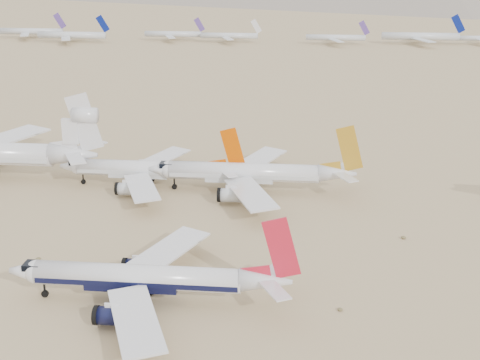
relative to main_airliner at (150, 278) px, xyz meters
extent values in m
plane|color=#8F7753|center=(6.19, -1.31, -4.37)|extent=(7000.00, 7000.00, 0.00)
cylinder|color=silver|center=(-2.03, 0.00, 0.19)|extent=(33.58, 3.97, 3.97)
cube|color=black|center=(-2.03, 0.00, -0.30)|extent=(32.91, 4.03, 0.89)
sphere|color=silver|center=(-18.82, 0.00, 0.19)|extent=(3.97, 3.97, 3.97)
cube|color=black|center=(-19.42, 0.00, 1.29)|extent=(2.78, 2.58, 0.99)
cone|color=silver|center=(18.72, 0.00, 0.49)|extent=(8.39, 3.97, 3.97)
cube|color=silver|center=(0.56, -11.78, -0.50)|extent=(12.97, 20.43, 0.62)
cube|color=silver|center=(20.35, -3.86, 0.99)|extent=(5.33, 6.97, 0.24)
cylinder|color=black|center=(-3.90, -8.25, -2.29)|extent=(4.66, 2.86, 2.86)
cube|color=silver|center=(0.56, 11.78, -0.50)|extent=(12.97, 20.43, 0.62)
cube|color=silver|center=(20.35, 3.86, 0.99)|extent=(5.33, 6.97, 0.24)
cylinder|color=black|center=(-3.90, 8.25, -2.29)|extent=(4.66, 2.86, 2.86)
cube|color=red|center=(21.05, 0.00, 6.28)|extent=(6.36, 0.32, 10.49)
cylinder|color=black|center=(-17.83, 0.00, -3.77)|extent=(1.19, 0.50, 1.19)
cylinder|color=black|center=(-0.63, -2.78, -3.54)|extent=(1.67, 0.99, 1.67)
cylinder|color=black|center=(-0.63, 2.78, -3.54)|extent=(1.67, 0.99, 1.67)
cylinder|color=silver|center=(10.12, 53.47, 0.56)|extent=(35.31, 4.29, 4.29)
cube|color=silver|center=(10.12, 53.47, 0.03)|extent=(34.60, 4.35, 0.97)
sphere|color=silver|center=(-7.54, 53.47, 0.56)|extent=(4.29, 4.29, 4.29)
cube|color=black|center=(-8.18, 53.47, 1.74)|extent=(3.00, 2.79, 1.07)
cone|color=silver|center=(31.94, 53.47, 0.89)|extent=(8.83, 4.29, 4.29)
cube|color=silver|center=(12.84, 41.03, -0.19)|extent=(13.64, 21.49, 0.66)
cube|color=silver|center=(33.65, 49.40, 1.42)|extent=(5.60, 7.33, 0.26)
cylinder|color=silver|center=(8.16, 44.74, -2.12)|extent=(4.90, 3.09, 3.09)
cube|color=silver|center=(12.84, 65.92, -0.19)|extent=(13.64, 21.49, 0.66)
cube|color=silver|center=(33.65, 57.55, 1.42)|extent=(5.60, 7.33, 0.26)
cylinder|color=silver|center=(8.16, 62.21, -2.12)|extent=(4.90, 3.09, 3.09)
cube|color=#BC8921|center=(34.39, 53.47, 7.00)|extent=(6.69, 0.34, 11.03)
cylinder|color=black|center=(-6.46, 53.47, -3.73)|extent=(1.29, 0.54, 1.29)
cylinder|color=black|center=(11.59, 50.47, -3.47)|extent=(1.80, 1.07, 1.80)
cylinder|color=black|center=(11.59, 56.48, -3.47)|extent=(1.80, 1.07, 1.80)
cylinder|color=silver|center=(-14.42, 54.97, 0.10)|extent=(31.78, 3.88, 3.88)
cube|color=silver|center=(-14.42, 54.97, -0.39)|extent=(31.14, 3.94, 0.87)
sphere|color=silver|center=(-30.31, 54.97, 0.10)|extent=(3.88, 3.88, 3.88)
cube|color=black|center=(-30.89, 54.97, 1.17)|extent=(2.72, 2.52, 0.97)
cone|color=silver|center=(5.22, 54.97, 0.39)|extent=(7.95, 3.88, 3.88)
cube|color=silver|center=(-11.97, 43.76, -0.58)|extent=(12.27, 19.34, 0.60)
cube|color=silver|center=(6.76, 51.30, 0.87)|extent=(5.04, 6.60, 0.23)
cylinder|color=silver|center=(-16.19, 47.10, -2.33)|extent=(4.41, 2.80, 2.80)
cube|color=silver|center=(-11.97, 66.18, -0.58)|extent=(12.27, 19.34, 0.60)
cube|color=silver|center=(6.76, 58.64, 0.87)|extent=(5.04, 6.60, 0.23)
cylinder|color=silver|center=(-16.19, 62.85, -2.33)|extent=(4.41, 2.80, 2.80)
cube|color=#CD4B00|center=(7.43, 54.97, 5.90)|extent=(6.02, 0.31, 9.92)
cylinder|color=black|center=(-29.34, 54.97, -3.79)|extent=(1.17, 0.49, 1.17)
cylinder|color=black|center=(-13.10, 52.25, -3.55)|extent=(1.63, 0.97, 1.63)
cylinder|color=black|center=(-13.10, 57.69, -3.55)|extent=(1.63, 0.97, 1.63)
cone|color=silver|center=(-31.89, 56.98, 2.53)|extent=(11.76, 5.63, 5.63)
cube|color=silver|center=(-29.61, 51.56, 3.23)|extent=(7.47, 9.76, 0.34)
cube|color=silver|center=(-57.33, 73.51, 1.12)|extent=(18.16, 28.62, 0.88)
cube|color=silver|center=(-29.61, 62.39, 3.23)|extent=(7.47, 9.76, 0.34)
cube|color=silver|center=(-28.63, 56.98, 10.65)|extent=(8.91, 0.45, 14.69)
cylinder|color=silver|center=(-28.30, 56.98, 12.47)|extent=(5.88, 3.65, 3.65)
cylinder|color=silver|center=(-149.85, 320.14, 0.03)|extent=(40.55, 4.01, 4.01)
cube|color=#55398C|center=(-130.77, 320.14, 6.81)|extent=(8.08, 0.40, 10.17)
cube|color=silver|center=(-149.85, 309.64, -0.57)|extent=(10.68, 18.67, 0.40)
cube|color=silver|center=(-149.85, 330.64, -0.57)|extent=(10.68, 18.67, 0.40)
cylinder|color=silver|center=(-117.92, 303.98, 0.09)|extent=(41.72, 4.12, 4.12)
cube|color=navy|center=(-98.29, 303.98, 7.06)|extent=(8.31, 0.41, 10.46)
cube|color=silver|center=(-117.92, 293.18, -0.53)|extent=(10.99, 19.20, 0.41)
cube|color=silver|center=(-117.92, 314.77, -0.53)|extent=(10.99, 19.20, 0.41)
cylinder|color=silver|center=(-58.42, 317.73, -0.23)|extent=(35.21, 3.48, 3.48)
cube|color=#55398C|center=(-41.86, 317.73, 5.65)|extent=(7.01, 0.35, 8.83)
cube|color=silver|center=(-58.42, 308.62, -0.75)|extent=(9.28, 16.21, 0.35)
cube|color=silver|center=(-58.42, 326.84, -0.75)|extent=(9.28, 16.21, 0.35)
cylinder|color=silver|center=(-23.03, 313.42, -0.25)|extent=(34.76, 3.44, 3.44)
cube|color=silver|center=(-6.67, 313.42, 5.56)|extent=(6.92, 0.34, 8.72)
cube|color=silver|center=(-23.03, 304.42, -0.77)|extent=(9.16, 16.00, 0.34)
cube|color=silver|center=(-23.03, 322.42, -0.77)|extent=(9.16, 16.00, 0.34)
cylinder|color=silver|center=(40.77, 310.53, -0.24)|extent=(34.97, 3.46, 3.46)
cube|color=#55398C|center=(57.22, 310.53, 5.60)|extent=(6.96, 0.35, 8.77)
cube|color=silver|center=(40.77, 301.48, -0.76)|extent=(9.21, 16.10, 0.35)
cube|color=silver|center=(40.77, 319.58, -0.76)|extent=(9.21, 16.10, 0.35)
cylinder|color=silver|center=(90.92, 317.18, 0.26)|extent=(45.20, 4.47, 4.47)
cube|color=navy|center=(112.20, 317.18, 7.82)|extent=(9.00, 0.45, 11.34)
cube|color=silver|center=(90.92, 305.48, -0.41)|extent=(11.91, 20.81, 0.45)
cube|color=silver|center=(90.92, 328.88, -0.41)|extent=(11.91, 20.81, 0.45)
cube|color=silver|center=(126.86, 325.52, -0.96)|extent=(7.73, 13.50, 0.29)
ellipsoid|color=brown|center=(-24.21, 13.09, -4.08)|extent=(0.98, 0.98, 0.54)
ellipsoid|color=brown|center=(30.59, 0.29, -4.12)|extent=(0.84, 0.84, 0.46)
ellipsoid|color=brown|center=(44.29, 29.59, -4.08)|extent=(0.98, 0.98, 0.54)
camera|label=1|loc=(23.93, -94.31, 50.35)|focal=50.00mm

